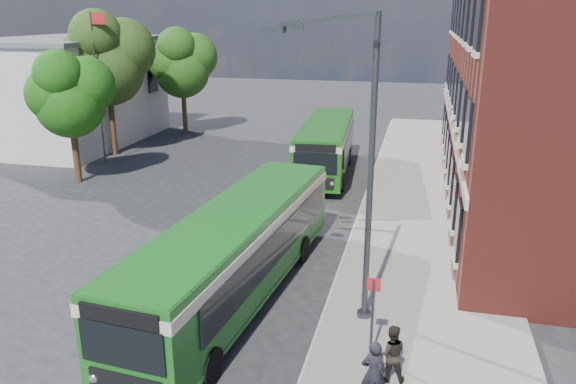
# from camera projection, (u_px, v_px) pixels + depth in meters

# --- Properties ---
(ground) EXTENTS (120.00, 120.00, 0.00)m
(ground) POSITION_uv_depth(u_px,v_px,m) (225.00, 274.00, 20.13)
(ground) COLOR #262628
(ground) RESTS_ON ground
(pavement) EXTENTS (6.00, 48.00, 0.15)m
(pavement) POSITION_uv_depth(u_px,v_px,m) (426.00, 214.00, 25.95)
(pavement) COLOR gray
(pavement) RESTS_ON ground
(kerb_line) EXTENTS (0.12, 48.00, 0.01)m
(kerb_line) POSITION_uv_depth(u_px,v_px,m) (360.00, 210.00, 26.65)
(kerb_line) COLOR beige
(kerb_line) RESTS_ON ground
(white_building) EXTENTS (9.40, 13.40, 7.30)m
(white_building) POSITION_uv_depth(u_px,v_px,m) (68.00, 91.00, 39.68)
(white_building) COLOR silver
(white_building) RESTS_ON ground
(flagpole) EXTENTS (0.95, 0.10, 9.00)m
(flagpole) POSITION_uv_depth(u_px,v_px,m) (98.00, 83.00, 33.43)
(flagpole) COLOR #333538
(flagpole) RESTS_ON ground
(street_lamp) EXTENTS (2.96, 2.38, 9.00)m
(street_lamp) POSITION_uv_depth(u_px,v_px,m) (358.00, 168.00, 15.74)
(street_lamp) COLOR #333538
(street_lamp) RESTS_ON ground
(bus_stop_sign) EXTENTS (0.35, 0.08, 2.52)m
(bus_stop_sign) POSITION_uv_depth(u_px,v_px,m) (372.00, 314.00, 14.53)
(bus_stop_sign) COLOR #333538
(bus_stop_sign) RESTS_ON ground
(bus_front) EXTENTS (3.70, 12.66, 3.02)m
(bus_front) POSITION_uv_depth(u_px,v_px,m) (236.00, 246.00, 17.93)
(bus_front) COLOR #185F1A
(bus_front) RESTS_ON ground
(bus_rear) EXTENTS (3.25, 10.42, 3.02)m
(bus_rear) POSITION_uv_depth(u_px,v_px,m) (326.00, 143.00, 32.11)
(bus_rear) COLOR #195C14
(bus_rear) RESTS_ON ground
(pedestrian_a) EXTENTS (0.69, 0.55, 1.63)m
(pedestrian_a) POSITION_uv_depth(u_px,v_px,m) (373.00, 372.00, 13.06)
(pedestrian_a) COLOR black
(pedestrian_a) RESTS_ON pavement
(pedestrian_b) EXTENTS (0.80, 0.66, 1.52)m
(pedestrian_b) POSITION_uv_depth(u_px,v_px,m) (391.00, 353.00, 13.89)
(pedestrian_b) COLOR black
(pedestrian_b) RESTS_ON pavement
(tree_left) EXTENTS (4.27, 4.06, 7.21)m
(tree_left) POSITION_uv_depth(u_px,v_px,m) (69.00, 93.00, 29.52)
(tree_left) COLOR #382114
(tree_left) RESTS_ON ground
(tree_mid) EXTENTS (5.46, 5.19, 9.22)m
(tree_mid) POSITION_uv_depth(u_px,v_px,m) (107.00, 58.00, 35.22)
(tree_mid) COLOR #382114
(tree_mid) RESTS_ON ground
(tree_right) EXTENTS (4.75, 4.51, 8.01)m
(tree_right) POSITION_uv_depth(u_px,v_px,m) (182.00, 62.00, 41.46)
(tree_right) COLOR #382114
(tree_right) RESTS_ON ground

